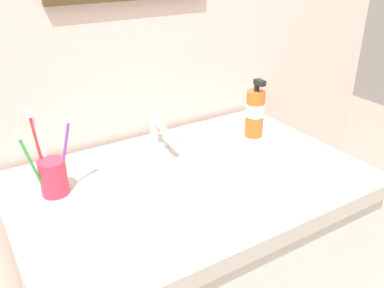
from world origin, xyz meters
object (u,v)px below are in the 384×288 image
toothbrush_red (38,145)px  toothbrush_purple (65,148)px  toothbrush_green (30,160)px  toothbrush_cup (54,177)px  faucet (158,126)px  toothbrush_white (43,148)px  soap_dispenser (255,112)px

toothbrush_red → toothbrush_purple: bearing=-39.4°
toothbrush_purple → toothbrush_green: bearing=-179.9°
toothbrush_cup → toothbrush_red: size_ratio=0.43×
toothbrush_red → toothbrush_cup: bearing=-60.1°
toothbrush_green → toothbrush_purple: toothbrush_purple is taller
toothbrush_cup → toothbrush_purple: toothbrush_purple is taller
faucet → toothbrush_cup: 0.34m
faucet → toothbrush_white: toothbrush_white is taller
toothbrush_green → faucet: bearing=15.4°
faucet → toothbrush_red: 0.36m
toothbrush_white → soap_dispenser: size_ratio=1.02×
toothbrush_white → toothbrush_green: bearing=-131.0°
toothbrush_white → toothbrush_purple: size_ratio=0.93×
toothbrush_cup → toothbrush_green: toothbrush_green is taller
toothbrush_cup → soap_dispenser: bearing=0.4°
faucet → toothbrush_white: 0.35m
toothbrush_red → soap_dispenser: 0.65m
faucet → toothbrush_cup: faucet is taller
faucet → toothbrush_purple: toothbrush_purple is taller
toothbrush_cup → toothbrush_red: 0.09m
soap_dispenser → toothbrush_cup: bearing=-179.6°
faucet → toothbrush_cup: size_ratio=1.89×
toothbrush_red → toothbrush_white: 0.02m
toothbrush_green → soap_dispenser: size_ratio=1.01×
toothbrush_red → soap_dispenser: bearing=-2.3°
toothbrush_red → toothbrush_white: toothbrush_red is taller
toothbrush_cup → toothbrush_green: (-0.05, -0.01, 0.07)m
toothbrush_white → toothbrush_cup: bearing=-79.7°
toothbrush_cup → toothbrush_green: size_ratio=0.48×
toothbrush_purple → soap_dispenser: toothbrush_purple is taller
toothbrush_red → toothbrush_purple: (0.05, -0.04, -0.00)m
toothbrush_cup → soap_dispenser: (0.63, 0.00, 0.03)m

